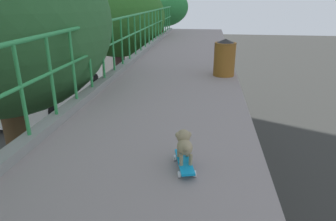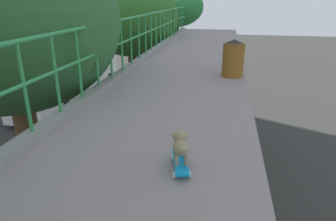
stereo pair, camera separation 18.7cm
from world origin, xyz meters
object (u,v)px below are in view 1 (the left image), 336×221
object	(u,v)px
city_bus	(55,73)
small_dog	(184,143)
toy_skateboard	(184,162)
litter_bin	(225,57)

from	to	relation	value
city_bus	small_dog	distance (m)	19.35
city_bus	small_dog	bearing A→B (deg)	-57.76
toy_skateboard	litter_bin	xyz separation A→B (m)	(0.55, 3.95, 0.34)
city_bus	litter_bin	bearing A→B (deg)	-48.68
toy_skateboard	small_dog	bearing A→B (deg)	102.30
city_bus	litter_bin	size ratio (longest dim) A/B	14.39
toy_skateboard	small_dog	world-z (taller)	small_dog
toy_skateboard	city_bus	bearing A→B (deg)	122.20
small_dog	litter_bin	world-z (taller)	litter_bin
city_bus	small_dog	size ratio (longest dim) A/B	33.16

